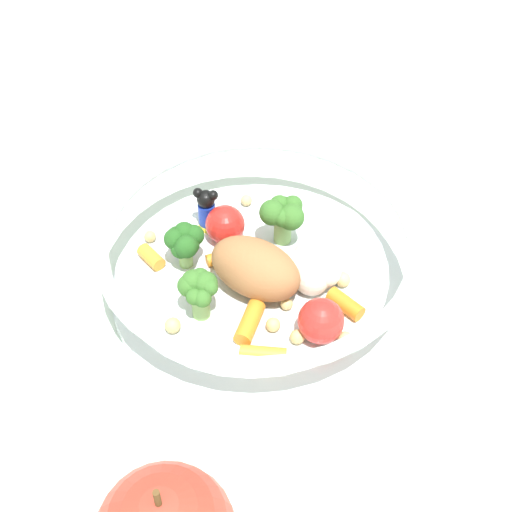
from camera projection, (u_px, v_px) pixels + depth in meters
ground_plane at (275, 280)px, 0.54m from camera, size 2.40×2.40×0.00m
food_container at (258, 259)px, 0.51m from camera, size 0.23×0.23×0.06m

